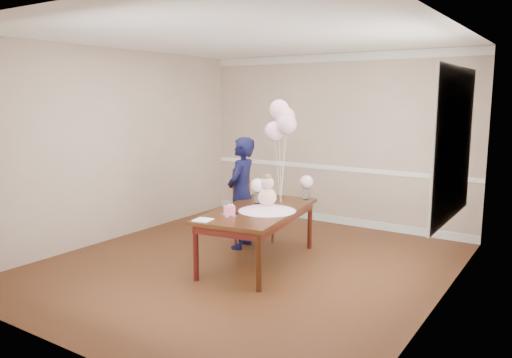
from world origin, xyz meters
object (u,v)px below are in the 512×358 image
object	(u,v)px
woman	(242,193)
dining_chair_seat	(255,211)
dining_table_top	(258,211)
birthday_cake	(229,210)

from	to	relation	value
woman	dining_chair_seat	bearing A→B (deg)	151.27
dining_chair_seat	woman	xyz separation A→B (m)	(-0.07, -0.21, 0.28)
dining_table_top	dining_chair_seat	xyz separation A→B (m)	(-0.48, 0.64, -0.19)
dining_chair_seat	woman	world-z (taller)	woman
dining_table_top	woman	size ratio (longest dim) A/B	1.21
dining_chair_seat	birthday_cake	bearing A→B (deg)	-75.09
birthday_cake	woman	size ratio (longest dim) A/B	0.09
dining_table_top	dining_chair_seat	world-z (taller)	dining_table_top
birthday_cake	dining_chair_seat	distance (m)	1.16
birthday_cake	woman	xyz separation A→B (m)	(-0.43, 0.86, 0.02)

